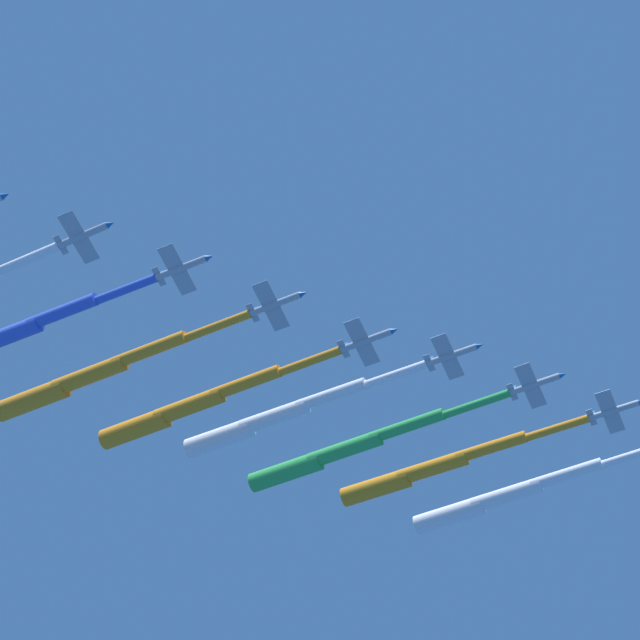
# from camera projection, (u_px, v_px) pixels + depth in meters

# --- Properties ---
(jet_lead) EXTENTS (20.61, 55.98, 4.27)m
(jet_lead) POSITION_uv_depth(u_px,v_px,m) (507.00, 495.00, 203.85)
(jet_lead) COLOR #9EA3AD
(jet_port_inner) EXTENTS (19.43, 55.15, 4.34)m
(jet_port_inner) POSITION_uv_depth(u_px,v_px,m) (433.00, 468.00, 199.71)
(jet_port_inner) COLOR #9EA3AD
(jet_starboard_inner) EXTENTS (21.09, 57.85, 4.37)m
(jet_starboard_inner) POSITION_uv_depth(u_px,v_px,m) (345.00, 450.00, 196.75)
(jet_starboard_inner) COLOR #9EA3AD
(jet_port_mid) EXTENTS (19.39, 54.14, 4.26)m
(jet_port_mid) POSITION_uv_depth(u_px,v_px,m) (275.00, 417.00, 192.28)
(jet_port_mid) COLOR #9EA3AD
(jet_starboard_mid) EXTENTS (19.82, 53.64, 4.31)m
(jet_starboard_mid) POSITION_uv_depth(u_px,v_px,m) (190.00, 406.00, 186.01)
(jet_starboard_mid) COLOR #9EA3AD
(jet_port_outer) EXTENTS (20.30, 56.89, 4.37)m
(jet_port_outer) POSITION_uv_depth(u_px,v_px,m) (90.00, 376.00, 183.87)
(jet_port_outer) COLOR #9EA3AD
(jet_starboard_outer) EXTENTS (18.69, 53.54, 4.24)m
(jet_starboard_outer) POSITION_uv_depth(u_px,v_px,m) (8.00, 336.00, 180.11)
(jet_starboard_outer) COLOR #9EA3AD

